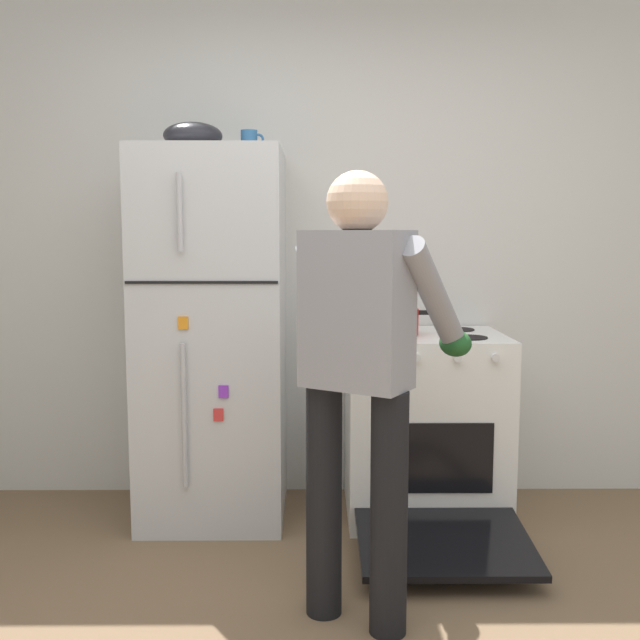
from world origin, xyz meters
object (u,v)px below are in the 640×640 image
at_px(refrigerator, 213,336).
at_px(stove_range, 425,427).
at_px(mixing_bowl, 193,136).
at_px(person_cook, 362,358).
at_px(red_pot, 394,321).
at_px(coffee_mug, 250,140).

distance_m(refrigerator, stove_range, 1.13).
bearing_deg(mixing_bowl, person_cook, -53.98).
bearing_deg(red_pot, coffee_mug, 171.77).
bearing_deg(stove_range, refrigerator, 179.03).
distance_m(red_pot, coffee_mug, 1.11).
xyz_separation_m(refrigerator, coffee_mug, (0.18, 0.05, 0.94)).
bearing_deg(stove_range, person_cook, -110.70).
xyz_separation_m(person_cook, coffee_mug, (-0.48, 1.06, 0.87)).
bearing_deg(refrigerator, stove_range, -0.97).
xyz_separation_m(refrigerator, stove_range, (1.03, -0.02, -0.45)).
height_order(stove_range, red_pot, red_pot).
height_order(person_cook, mixing_bowl, mixing_bowl).
xyz_separation_m(stove_range, mixing_bowl, (-1.11, 0.02, 1.40)).
bearing_deg(stove_range, mixing_bowl, 179.08).
distance_m(stove_range, person_cook, 1.18).
height_order(refrigerator, coffee_mug, coffee_mug).
relative_size(stove_range, red_pot, 3.66).
distance_m(refrigerator, mixing_bowl, 0.96).
relative_size(stove_range, person_cook, 0.76).
bearing_deg(mixing_bowl, coffee_mug, 10.78).
height_order(red_pot, mixing_bowl, mixing_bowl).
distance_m(red_pot, mixing_bowl, 1.30).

